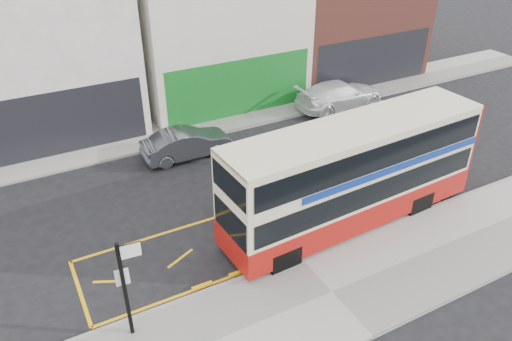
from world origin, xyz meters
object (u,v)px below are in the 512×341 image
car_white (340,95)px  car_grey (187,143)px  bus_stop_post (126,281)px  double_decker_bus (354,173)px  street_tree_right (242,41)px

car_white → car_grey: bearing=97.1°
bus_stop_post → car_white: bus_stop_post is taller
bus_stop_post → car_white: size_ratio=0.62×
double_decker_bus → street_tree_right: bearing=81.0°
car_grey → street_tree_right: (4.79, 3.76, 3.12)m
double_decker_bus → street_tree_right: size_ratio=1.85×
double_decker_bus → bus_stop_post: size_ratio=3.19×
double_decker_bus → car_grey: size_ratio=2.47×
bus_stop_post → car_white: bearing=40.2°
bus_stop_post → car_grey: size_ratio=0.78×
double_decker_bus → bus_stop_post: 8.93m
bus_stop_post → street_tree_right: size_ratio=0.58×
double_decker_bus → car_grey: bearing=112.2°
bus_stop_post → car_grey: (5.23, 9.13, -1.39)m
bus_stop_post → street_tree_right: 16.42m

